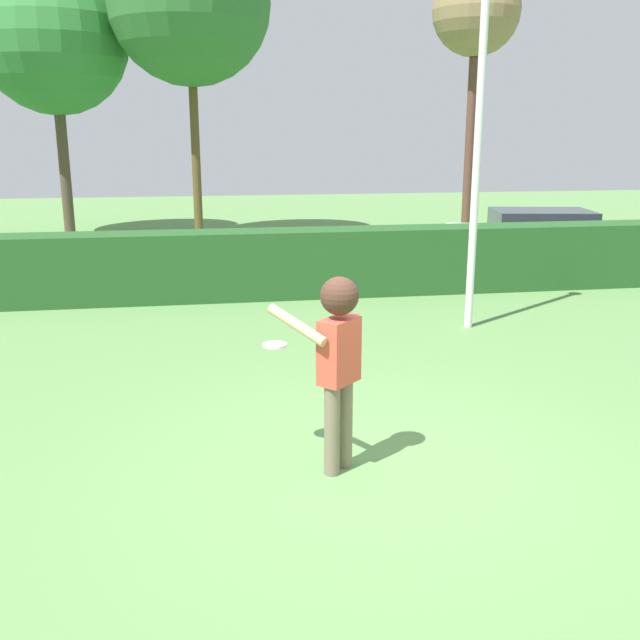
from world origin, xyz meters
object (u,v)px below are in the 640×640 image
object	(u,v)px
person	(338,350)
oak_tree	(189,2)
bare_elm_tree	(476,14)
willow_tree	(53,40)
parked_car_white	(541,234)
lamppost	(479,114)
frisbee	(275,345)

from	to	relation	value
person	oak_tree	world-z (taller)	oak_tree
bare_elm_tree	willow_tree	bearing A→B (deg)	170.24
parked_car_white	lamppost	bearing A→B (deg)	-125.77
oak_tree	lamppost	bearing A→B (deg)	-68.40
lamppost	willow_tree	distance (m)	14.37
lamppost	bare_elm_tree	distance (m)	10.83
frisbee	bare_elm_tree	xyz separation A→B (m)	(7.11, 13.84, 5.08)
willow_tree	frisbee	bearing A→B (deg)	-74.28
person	parked_car_white	xyz separation A→B (m)	(6.68, 9.66, -0.45)
parked_car_white	bare_elm_tree	size ratio (longest dim) A/B	0.60
frisbee	bare_elm_tree	size ratio (longest dim) A/B	0.03
frisbee	lamppost	distance (m)	5.77
oak_tree	bare_elm_tree	bearing A→B (deg)	-5.17
oak_tree	bare_elm_tree	size ratio (longest dim) A/B	1.15
oak_tree	willow_tree	world-z (taller)	oak_tree
parked_car_white	willow_tree	world-z (taller)	willow_tree
person	willow_tree	distance (m)	17.57
lamppost	oak_tree	distance (m)	11.70
frisbee	parked_car_white	world-z (taller)	parked_car_white
person	frisbee	bearing A→B (deg)	138.30
parked_car_white	oak_tree	world-z (taller)	oak_tree
lamppost	oak_tree	bearing A→B (deg)	111.60
person	lamppost	xyz separation A→B (m)	(2.97, 4.52, 2.11)
person	oak_tree	size ratio (longest dim) A/B	0.21
lamppost	parked_car_white	distance (m)	6.84
bare_elm_tree	oak_tree	bearing A→B (deg)	174.83
frisbee	oak_tree	xyz separation A→B (m)	(-0.67, 14.55, 5.28)
person	lamppost	world-z (taller)	lamppost
parked_car_white	willow_tree	xyz separation A→B (m)	(-11.64, 6.62, 4.81)
parked_car_white	bare_elm_tree	world-z (taller)	bare_elm_tree
parked_car_white	oak_tree	xyz separation A→B (m)	(-7.86, 5.34, 5.67)
frisbee	parked_car_white	size ratio (longest dim) A/B	0.05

